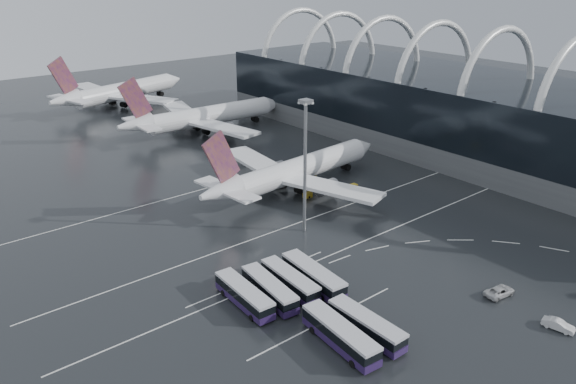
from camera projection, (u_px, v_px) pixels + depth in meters
ground at (359, 236)px, 107.86m from camera, size 420.00×420.00×0.00m
terminal at (464, 111)px, 154.15m from camera, size 42.00×160.00×34.90m
lane_marking_near at (367, 240)px, 106.43m from camera, size 120.00×0.25×0.01m
lane_marking_mid at (317, 216)px, 116.43m from camera, size 120.00×0.25×0.01m
lane_marking_far at (240, 179)px, 136.43m from camera, size 120.00×0.25×0.01m
bus_bay_line_south at (324, 321)px, 82.30m from camera, size 28.00×0.25×0.01m
bus_bay_line_north at (259, 277)px, 93.73m from camera, size 28.00×0.25×0.01m
airliner_main at (294, 171)px, 128.09m from camera, size 54.43×47.56×18.42m
airliner_gate_b at (203, 117)px, 172.14m from camera, size 56.44×50.82×19.63m
airliner_gate_c at (119, 92)px, 203.91m from camera, size 57.43×52.20×20.70m
bus_row_near_a at (244, 295)px, 85.60m from camera, size 3.67×13.06×3.18m
bus_row_near_b at (269, 289)px, 87.19m from camera, size 4.32×13.02×3.14m
bus_row_near_c at (290, 281)px, 89.54m from camera, size 3.75×12.84×3.12m
bus_row_near_d at (313, 276)px, 90.62m from camera, size 4.35×13.96×3.38m
bus_row_far_a at (340, 334)px, 76.34m from camera, size 4.33×13.84×3.35m
bus_row_far_b at (366, 325)px, 78.55m from camera, size 3.21×12.85×3.15m
van_curve_a at (500, 291)px, 88.40m from camera, size 5.66×3.20×1.49m
van_curve_c at (558, 325)px, 80.22m from camera, size 2.40×4.66×1.46m
floodlight_mast at (305, 151)px, 104.02m from camera, size 2.00×2.00×26.07m
gse_cart_belly_a at (353, 187)px, 129.92m from camera, size 2.22×1.31×1.21m
gse_cart_belly_b at (333, 164)px, 144.82m from camera, size 2.04×1.20×1.11m
gse_cart_belly_c at (308, 195)px, 125.57m from camera, size 2.03×1.20×1.11m
gse_cart_belly_e at (311, 176)px, 136.26m from camera, size 2.40×1.42×1.31m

